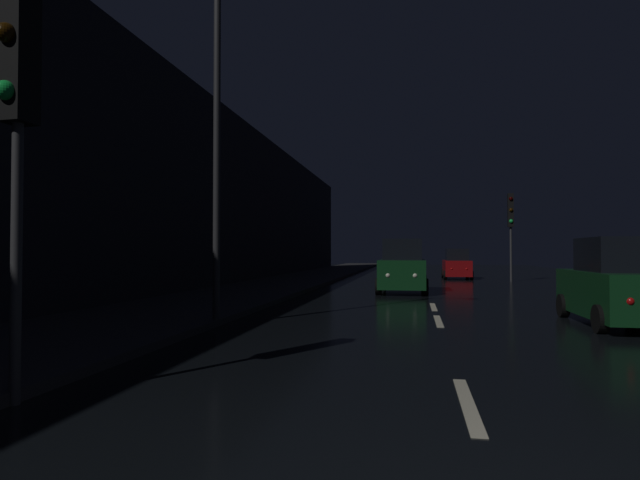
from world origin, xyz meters
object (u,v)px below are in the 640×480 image
object	(u,v)px
traffic_light_near_left	(17,75)
traffic_light_far_right	(511,217)
car_parked_right_near	(618,285)
streetlamp_overhead	(234,86)
car_approaching_headlights	(403,268)
car_distant_taillights	(457,265)

from	to	relation	value
traffic_light_near_left	traffic_light_far_right	bearing A→B (deg)	162.85
car_parked_right_near	streetlamp_overhead	bearing A→B (deg)	100.89
traffic_light_near_left	streetlamp_overhead	size ratio (longest dim) A/B	0.59
traffic_light_near_left	car_approaching_headlights	bearing A→B (deg)	170.61
car_approaching_headlights	car_parked_right_near	bearing A→B (deg)	29.21
traffic_light_near_left	car_parked_right_near	world-z (taller)	traffic_light_near_left
traffic_light_near_left	car_distant_taillights	distance (m)	29.52
traffic_light_far_right	streetlamp_overhead	bearing A→B (deg)	-23.16
streetlamp_overhead	car_parked_right_near	world-z (taller)	streetlamp_overhead
traffic_light_near_left	car_parked_right_near	bearing A→B (deg)	134.97
car_approaching_headlights	car_parked_right_near	world-z (taller)	car_approaching_headlights
car_approaching_headlights	car_parked_right_near	distance (m)	10.42
streetlamp_overhead	car_parked_right_near	xyz separation A→B (m)	(8.67, 1.67, -4.58)
traffic_light_far_right	car_parked_right_near	xyz separation A→B (m)	(-0.80, -18.03, -2.72)
traffic_light_near_left	streetlamp_overhead	xyz separation A→B (m)	(0.31, 6.27, 1.83)
car_approaching_headlights	car_distant_taillights	xyz separation A→B (m)	(3.09, 11.50, -0.16)
traffic_light_near_left	traffic_light_far_right	distance (m)	27.75
car_parked_right_near	traffic_light_far_right	bearing A→B (deg)	-2.54
traffic_light_far_right	car_approaching_headlights	distance (m)	11.02
car_distant_taillights	car_approaching_headlights	bearing A→B (deg)	164.94
car_approaching_headlights	car_distant_taillights	distance (m)	11.91
streetlamp_overhead	car_distant_taillights	distance (m)	23.71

